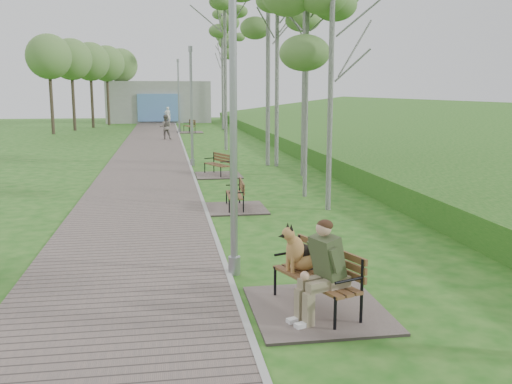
# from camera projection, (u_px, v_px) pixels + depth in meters

# --- Properties ---
(ground) EXTENTS (120.00, 120.00, 0.00)m
(ground) POSITION_uv_depth(u_px,v_px,m) (246.00, 324.00, 7.80)
(ground) COLOR #1A5613
(ground) RESTS_ON ground
(walkway) EXTENTS (3.50, 67.00, 0.04)m
(walkway) POSITION_uv_depth(u_px,v_px,m) (150.00, 154.00, 28.42)
(walkway) COLOR #655852
(walkway) RESTS_ON ground
(kerb) EXTENTS (0.10, 67.00, 0.05)m
(kerb) POSITION_uv_depth(u_px,v_px,m) (186.00, 153.00, 28.69)
(kerb) COLOR #999993
(kerb) RESTS_ON ground
(embankment) EXTENTS (14.00, 70.00, 1.60)m
(embankment) POSITION_uv_depth(u_px,v_px,m) (423.00, 153.00, 29.11)
(embankment) COLOR #588632
(embankment) RESTS_ON ground
(building_north) EXTENTS (10.00, 5.20, 4.00)m
(building_north) POSITION_uv_depth(u_px,v_px,m) (159.00, 102.00, 56.76)
(building_north) COLOR #9E9E99
(building_north) RESTS_ON ground
(bench_main) EXTENTS (1.91, 2.12, 1.67)m
(bench_main) POSITION_uv_depth(u_px,v_px,m) (313.00, 281.00, 8.15)
(bench_main) COLOR #655852
(bench_main) RESTS_ON ground
(bench_second) EXTENTS (1.57, 1.75, 0.96)m
(bench_second) POSITION_uv_depth(u_px,v_px,m) (235.00, 203.00, 15.31)
(bench_second) COLOR #655852
(bench_second) RESTS_ON ground
(bench_third) EXTENTS (1.67, 1.86, 1.03)m
(bench_third) POSITION_uv_depth(u_px,v_px,m) (217.00, 171.00, 21.27)
(bench_third) COLOR #655852
(bench_third) RESTS_ON ground
(bench_far) EXTENTS (1.94, 2.15, 1.19)m
(bench_far) POSITION_uv_depth(u_px,v_px,m) (189.00, 130.00, 42.88)
(bench_far) COLOR #655852
(bench_far) RESTS_ON ground
(lamp_post_near) EXTENTS (0.21, 0.21, 5.47)m
(lamp_post_near) POSITION_uv_depth(u_px,v_px,m) (233.00, 127.00, 9.48)
(lamp_post_near) COLOR gray
(lamp_post_near) RESTS_ON ground
(lamp_post_second) EXTENTS (0.19, 0.19, 4.94)m
(lamp_post_second) POSITION_uv_depth(u_px,v_px,m) (192.00, 111.00, 23.73)
(lamp_post_second) COLOR gray
(lamp_post_second) RESTS_ON ground
(lamp_post_third) EXTENTS (0.21, 0.21, 5.42)m
(lamp_post_third) POSITION_uv_depth(u_px,v_px,m) (179.00, 99.00, 42.39)
(lamp_post_third) COLOR gray
(lamp_post_third) RESTS_ON ground
(pedestrian_near) EXTENTS (0.64, 0.47, 1.63)m
(pedestrian_near) POSITION_uv_depth(u_px,v_px,m) (168.00, 116.00, 52.82)
(pedestrian_near) COLOR white
(pedestrian_near) RESTS_ON ground
(pedestrian_far) EXTENTS (0.81, 0.65, 1.61)m
(pedestrian_far) POSITION_uv_depth(u_px,v_px,m) (165.00, 127.00, 36.62)
(pedestrian_far) COLOR slate
(pedestrian_far) RESTS_ON ground
(birch_near_a) EXTENTS (2.23, 2.23, 6.10)m
(birch_near_a) POSITION_uv_depth(u_px,v_px,m) (332.00, 25.00, 14.43)
(birch_near_a) COLOR silver
(birch_near_a) RESTS_ON ground
(birch_far_b) EXTENTS (2.97, 2.97, 9.42)m
(birch_far_b) POSITION_uv_depth(u_px,v_px,m) (225.00, 6.00, 29.10)
(birch_far_b) COLOR silver
(birch_far_b) RESTS_ON ground
(birch_far_c) EXTENTS (2.33, 2.33, 9.44)m
(birch_far_c) POSITION_uv_depth(u_px,v_px,m) (222.00, 35.00, 44.78)
(birch_far_c) COLOR silver
(birch_far_c) RESTS_ON ground
(birch_distant_b) EXTENTS (2.48, 2.48, 10.33)m
(birch_distant_b) POSITION_uv_depth(u_px,v_px,m) (231.00, 36.00, 53.35)
(birch_distant_b) COLOR silver
(birch_distant_b) RESTS_ON ground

